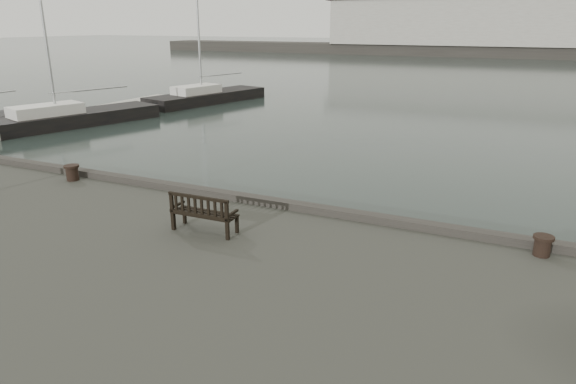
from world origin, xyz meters
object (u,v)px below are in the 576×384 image
at_px(bollard_right, 542,246).
at_px(yacht_c, 67,122).
at_px(bollard_left, 72,173).
at_px(yacht_d, 207,100).
at_px(bench, 204,220).

xyz_separation_m(bollard_right, yacht_c, (-25.32, 11.60, -1.52)).
distance_m(bollard_left, yacht_c, 17.70).
relative_size(bollard_left, yacht_d, 0.03).
height_order(bench, bollard_left, bench).
bearing_deg(bollard_right, yacht_c, 155.38).
relative_size(bollard_right, yacht_c, 0.03).
xyz_separation_m(bench, bollard_left, (-5.57, 1.61, -0.05)).
relative_size(bollard_left, yacht_c, 0.03).
bearing_deg(bench, bollard_left, 162.77).
bearing_deg(bollard_right, bollard_left, -179.42).
height_order(yacht_c, yacht_d, yacht_c).
bearing_deg(bollard_right, bench, -165.23).
height_order(bollard_right, yacht_d, yacht_d).
bearing_deg(bollard_right, yacht_d, 134.87).
xyz_separation_m(bench, yacht_c, (-18.73, 13.34, -1.58)).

